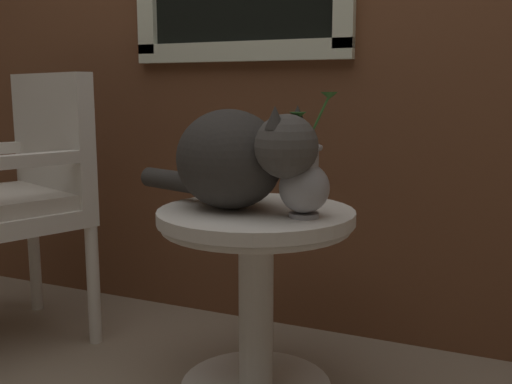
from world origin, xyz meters
TOP-DOWN VIEW (x-y plane):
  - wicker_side_table at (0.14, 0.25)m, footprint 0.55×0.55m
  - wicker_chair at (-0.79, 0.30)m, footprint 0.64×0.61m
  - cat at (0.08, 0.23)m, footprint 0.62×0.36m
  - pewter_vase_with_ivy at (0.29, 0.21)m, footprint 0.15×0.13m

SIDE VIEW (x-z plane):
  - wicker_side_table at x=0.14m, z-range 0.10..0.64m
  - wicker_chair at x=-0.79m, z-range 0.07..1.00m
  - pewter_vase_with_ivy at x=0.29m, z-range 0.48..0.80m
  - cat at x=0.08m, z-range 0.54..0.83m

